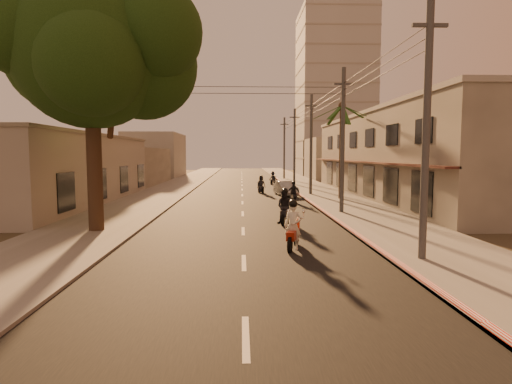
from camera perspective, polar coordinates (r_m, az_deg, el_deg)
ground at (r=18.78m, az=-1.70°, el=-6.38°), size 160.00×160.00×0.00m
road at (r=38.59m, az=-1.85°, el=-0.43°), size 10.00×140.00×0.02m
sidewalk_right at (r=39.32m, az=9.15°, el=-0.32°), size 5.00×140.00×0.12m
sidewalk_left at (r=39.29m, az=-12.85°, el=-0.39°), size 5.00×140.00×0.12m
curb_stripe at (r=34.00m, az=6.80°, el=-1.07°), size 0.20×60.00×0.20m
shophouse_row at (r=39.02m, az=19.17°, el=4.70°), size 8.80×34.20×7.30m
left_building at (r=35.28m, az=-25.21°, el=2.78°), size 8.20×24.20×5.20m
distant_tower at (r=76.81m, az=10.38°, el=12.72°), size 12.10×12.10×28.00m
broadleaf_tree at (r=22.08m, az=-20.07°, el=17.19°), size 9.60×8.70×12.10m
palm_tree at (r=35.50m, az=11.38°, el=10.53°), size 5.00×5.00×8.20m
utility_poles at (r=39.02m, az=7.39°, el=9.19°), size 1.20×48.26×9.00m
filler_right at (r=64.95m, az=10.58°, el=4.38°), size 8.00×14.00×6.00m
filler_left_near at (r=54.24m, az=-16.87°, el=3.27°), size 8.00×14.00×4.40m
filler_left_far at (r=71.77m, az=-13.21°, el=4.80°), size 8.00×14.00×7.00m
scooter_red at (r=16.80m, az=4.96°, el=-4.72°), size 1.03×1.95×1.98m
scooter_mid_a at (r=22.87m, az=3.89°, el=-2.08°), size 1.26×1.92×1.94m
scooter_mid_b at (r=32.77m, az=5.02°, el=-0.14°), size 0.99×1.70×1.67m
scooter_far_a at (r=40.67m, az=0.69°, el=0.95°), size 1.03×1.73×1.73m
scooter_far_b at (r=52.05m, az=2.27°, el=1.83°), size 1.43×1.54×1.62m
parked_car at (r=38.26m, az=3.98°, el=0.47°), size 2.67×4.40×1.30m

